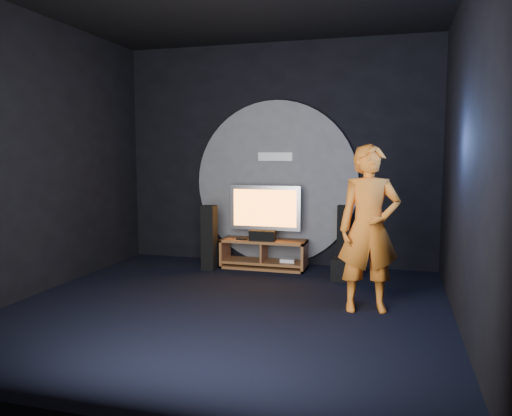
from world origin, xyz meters
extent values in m
plane|color=black|center=(0.00, 0.00, 0.00)|extent=(5.00, 5.00, 0.00)
cube|color=black|center=(0.00, 2.50, 1.75)|extent=(5.00, 0.04, 3.50)
cube|color=black|center=(0.00, -2.50, 1.75)|extent=(5.00, 0.04, 3.50)
cube|color=black|center=(-2.50, 0.00, 1.75)|extent=(0.04, 5.00, 3.50)
cube|color=black|center=(2.50, 0.00, 1.75)|extent=(0.04, 5.00, 3.50)
cylinder|color=#515156|center=(0.00, 2.44, 1.30)|extent=(2.60, 0.08, 2.60)
cube|color=white|center=(0.00, 2.39, 1.72)|extent=(0.55, 0.03, 0.13)
cube|color=brown|center=(-0.09, 2.05, 0.43)|extent=(1.31, 0.45, 0.04)
cube|color=brown|center=(-0.09, 2.05, 0.10)|extent=(1.27, 0.42, 0.04)
cube|color=brown|center=(-0.73, 2.05, 0.23)|extent=(0.04, 0.45, 0.45)
cube|color=brown|center=(0.54, 2.05, 0.23)|extent=(0.04, 0.45, 0.45)
cube|color=brown|center=(-0.09, 2.05, 0.27)|extent=(0.03, 0.40, 0.29)
cube|color=brown|center=(-0.09, 2.05, 0.02)|extent=(1.31, 0.45, 0.04)
cube|color=white|center=(0.29, 2.05, 0.14)|extent=(0.22, 0.16, 0.05)
cube|color=#B9BAC1|center=(-0.09, 2.12, 0.47)|extent=(0.36, 0.22, 0.04)
cylinder|color=#B9BAC1|center=(-0.09, 2.12, 0.54)|extent=(0.07, 0.07, 0.10)
cube|color=#B9BAC1|center=(-0.09, 2.12, 0.93)|extent=(1.11, 0.06, 0.69)
cube|color=orange|center=(-0.09, 2.09, 0.93)|extent=(0.99, 0.01, 0.56)
cube|color=black|center=(-0.09, 1.96, 0.53)|extent=(0.40, 0.15, 0.15)
cube|color=black|center=(-0.41, 1.93, 0.46)|extent=(0.18, 0.05, 0.02)
cube|color=black|center=(-0.87, 1.74, 0.49)|extent=(0.20, 0.22, 0.99)
cube|color=black|center=(1.10, 2.35, 0.49)|extent=(0.20, 0.22, 0.99)
cube|color=black|center=(1.14, 1.63, 0.15)|extent=(0.28, 0.28, 0.31)
imported|color=orange|center=(1.57, 0.35, 0.94)|extent=(0.77, 0.60, 1.87)
camera|label=1|loc=(1.84, -5.28, 1.78)|focal=35.00mm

